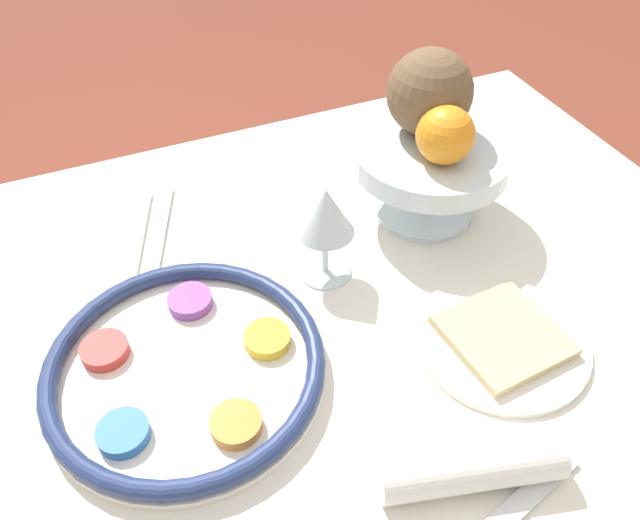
% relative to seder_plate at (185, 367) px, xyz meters
% --- Properties ---
extents(dining_table, '(1.25, 0.87, 0.72)m').
position_rel_seder_plate_xyz_m(dining_table, '(0.12, 0.02, -0.38)').
color(dining_table, silver).
rests_on(dining_table, ground_plane).
extents(seder_plate, '(0.31, 0.31, 0.03)m').
position_rel_seder_plate_xyz_m(seder_plate, '(0.00, 0.00, 0.00)').
color(seder_plate, silver).
rests_on(seder_plate, dining_table).
extents(wine_glass, '(0.07, 0.07, 0.13)m').
position_rel_seder_plate_xyz_m(wine_glass, '(0.20, 0.09, 0.08)').
color(wine_glass, silver).
rests_on(wine_glass, dining_table).
extents(fruit_stand, '(0.21, 0.21, 0.11)m').
position_rel_seder_plate_xyz_m(fruit_stand, '(0.38, 0.14, 0.07)').
color(fruit_stand, silver).
rests_on(fruit_stand, dining_table).
extents(orange_fruit, '(0.07, 0.07, 0.07)m').
position_rel_seder_plate_xyz_m(orange_fruit, '(0.37, 0.11, 0.13)').
color(orange_fruit, orange).
rests_on(orange_fruit, fruit_stand).
extents(coconut, '(0.11, 0.11, 0.11)m').
position_rel_seder_plate_xyz_m(coconut, '(0.39, 0.18, 0.15)').
color(coconut, brown).
rests_on(coconut, fruit_stand).
extents(bread_plate, '(0.20, 0.20, 0.02)m').
position_rel_seder_plate_xyz_m(bread_plate, '(0.34, -0.10, -0.01)').
color(bread_plate, silver).
rests_on(bread_plate, dining_table).
extents(napkin_roll, '(0.18, 0.09, 0.05)m').
position_rel_seder_plate_xyz_m(napkin_roll, '(0.22, -0.22, 0.01)').
color(napkin_roll, white).
rests_on(napkin_roll, dining_table).
extents(fork_left, '(0.08, 0.18, 0.01)m').
position_rel_seder_plate_xyz_m(fork_left, '(-0.01, 0.25, -0.01)').
color(fork_left, silver).
rests_on(fork_left, dining_table).
extents(fork_right, '(0.08, 0.18, 0.01)m').
position_rel_seder_plate_xyz_m(fork_right, '(0.02, 0.25, -0.01)').
color(fork_right, silver).
rests_on(fork_right, dining_table).
extents(spoon, '(0.16, 0.06, 0.01)m').
position_rel_seder_plate_xyz_m(spoon, '(0.24, -0.27, -0.01)').
color(spoon, silver).
rests_on(spoon, dining_table).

